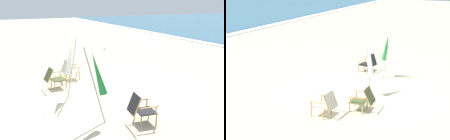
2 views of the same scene
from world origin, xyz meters
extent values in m
plane|color=beige|center=(0.00, 0.00, 0.00)|extent=(80.00, 80.00, 0.00)
cube|color=beige|center=(-2.27, 0.34, 0.32)|extent=(0.54, 0.50, 0.04)
cube|color=beige|center=(-2.28, 0.01, 0.56)|extent=(0.50, 0.25, 0.49)
cylinder|color=tan|center=(-2.49, 0.57, 0.16)|extent=(0.04, 0.04, 0.32)
cylinder|color=tan|center=(-2.03, 0.55, 0.16)|extent=(0.04, 0.04, 0.32)
cylinder|color=tan|center=(-2.51, 0.14, 0.16)|extent=(0.04, 0.04, 0.32)
cylinder|color=tan|center=(-2.04, 0.12, 0.16)|extent=(0.04, 0.04, 0.32)
cube|color=tan|center=(-2.55, 0.33, 0.54)|extent=(0.05, 0.53, 0.02)
cylinder|color=tan|center=(-2.54, 0.52, 0.43)|extent=(0.04, 0.04, 0.22)
cube|color=tan|center=(-1.99, 0.32, 0.54)|extent=(0.05, 0.53, 0.02)
cylinder|color=tan|center=(-1.98, 0.50, 0.43)|extent=(0.04, 0.04, 0.22)
cylinder|color=tan|center=(-2.53, 0.01, 0.56)|extent=(0.05, 0.23, 0.50)
cylinder|color=tan|center=(-2.02, 0.00, 0.56)|extent=(0.05, 0.23, 0.50)
cube|color=#28282D|center=(2.48, 0.84, 0.32)|extent=(0.59, 0.55, 0.04)
cube|color=#28282D|center=(2.43, 0.51, 0.56)|extent=(0.52, 0.30, 0.50)
cylinder|color=tan|center=(2.28, 1.09, 0.16)|extent=(0.04, 0.04, 0.32)
cylinder|color=tan|center=(2.75, 1.02, 0.16)|extent=(0.04, 0.04, 0.32)
cylinder|color=tan|center=(2.22, 0.66, 0.16)|extent=(0.04, 0.04, 0.32)
cylinder|color=tan|center=(2.68, 0.59, 0.16)|extent=(0.04, 0.04, 0.32)
cube|color=tan|center=(2.20, 0.86, 0.54)|extent=(0.11, 0.53, 0.02)
cylinder|color=tan|center=(2.23, 1.05, 0.43)|extent=(0.04, 0.04, 0.22)
cube|color=tan|center=(2.76, 0.78, 0.54)|extent=(0.11, 0.53, 0.02)
cylinder|color=tan|center=(2.78, 0.96, 0.43)|extent=(0.04, 0.04, 0.22)
cylinder|color=tan|center=(2.18, 0.54, 0.56)|extent=(0.07, 0.23, 0.50)
cylinder|color=tan|center=(2.68, 0.47, 0.56)|extent=(0.07, 0.23, 0.50)
cube|color=#515B33|center=(-1.39, -0.51, 0.32)|extent=(0.55, 0.51, 0.04)
cube|color=#515B33|center=(-1.37, -0.87, 0.55)|extent=(0.51, 0.30, 0.48)
cylinder|color=tan|center=(-1.64, -0.31, 0.16)|extent=(0.04, 0.04, 0.32)
cylinder|color=tan|center=(-1.17, -0.28, 0.16)|extent=(0.04, 0.04, 0.32)
cylinder|color=tan|center=(-1.61, -0.74, 0.16)|extent=(0.04, 0.04, 0.32)
cylinder|color=tan|center=(-1.15, -0.71, 0.16)|extent=(0.04, 0.04, 0.32)
cube|color=tan|center=(-1.67, -0.54, 0.54)|extent=(0.07, 0.53, 0.02)
cylinder|color=tan|center=(-1.68, -0.36, 0.43)|extent=(0.04, 0.04, 0.22)
cube|color=tan|center=(-1.11, -0.51, 0.54)|extent=(0.07, 0.53, 0.02)
cylinder|color=tan|center=(-1.12, -0.32, 0.43)|extent=(0.04, 0.04, 0.22)
cylinder|color=tan|center=(-1.63, -0.88, 0.55)|extent=(0.06, 0.28, 0.48)
cylinder|color=tan|center=(-1.12, -0.85, 0.55)|extent=(0.06, 0.28, 0.48)
cylinder|color=#B7B2A8|center=(1.79, -0.34, 1.01)|extent=(0.54, 0.44, 2.02)
cone|color=#23843D|center=(1.87, -0.27, 1.36)|extent=(0.56, 0.51, 1.17)
sphere|color=#B7B2A8|center=(2.03, -0.15, 2.01)|extent=(0.06, 0.06, 0.06)
cylinder|color=#B7B2A8|center=(-0.17, -0.33, 1.03)|extent=(0.27, 0.37, 2.07)
cone|color=white|center=(-0.20, -0.38, 1.40)|extent=(0.42, 0.47, 1.18)
sphere|color=#B7B2A8|center=(-0.27, -0.48, 2.07)|extent=(0.06, 0.06, 0.06)
camera|label=1|loc=(7.93, -2.81, 3.20)|focal=42.00mm
camera|label=2|loc=(-9.77, -4.06, 4.21)|focal=50.00mm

